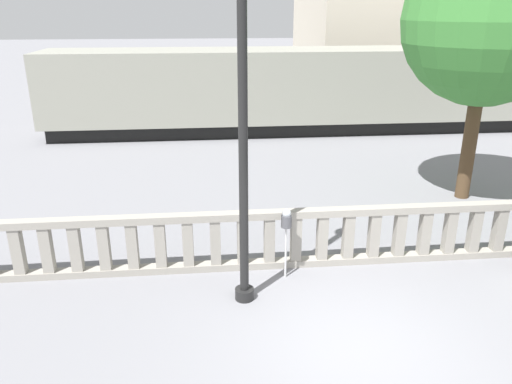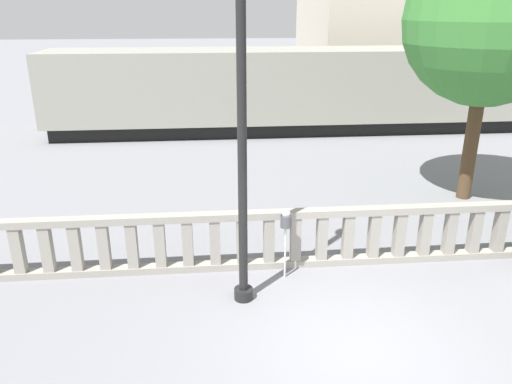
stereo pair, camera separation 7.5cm
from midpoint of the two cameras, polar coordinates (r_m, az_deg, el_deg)
name	(u,v)px [view 2 (the right image)]	position (r m, az deg, el deg)	size (l,w,h in m)	color
ground_plane	(357,348)	(8.09, 11.79, -17.02)	(160.00, 160.00, 0.00)	slate
balustrade	(322,237)	(9.95, 7.74, -5.16)	(14.42, 0.24, 1.20)	gray
lamppost	(241,80)	(7.71, -1.39, 12.66)	(0.42, 0.42, 6.46)	black
parking_meter	(286,222)	(9.19, 3.66, -3.49)	(0.20, 0.20, 1.41)	silver
train_near	(348,88)	(21.28, 10.63, 11.62)	(23.73, 3.06, 3.90)	black
tree_left	(490,21)	(13.88, 25.32, 17.26)	(4.14, 4.14, 6.63)	#4C3823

